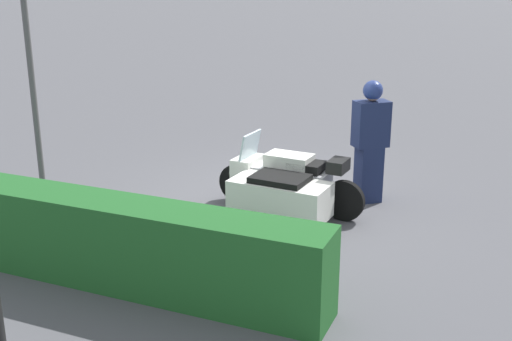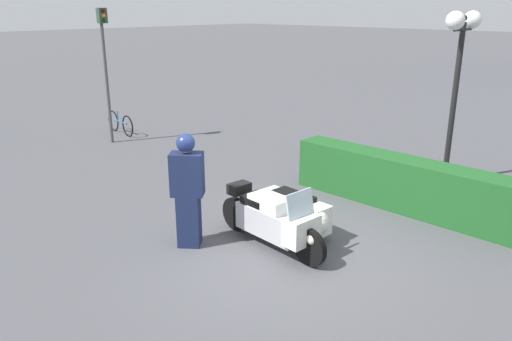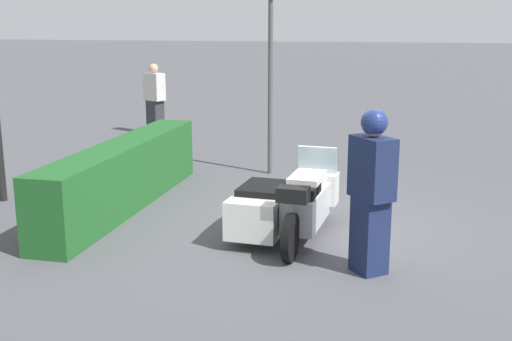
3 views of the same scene
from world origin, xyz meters
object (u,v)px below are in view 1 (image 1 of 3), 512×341
(hedge_bush_curbside, at_px, (128,245))
(officer_rider, at_px, (370,139))
(police_motorcycle, at_px, (278,188))
(traffic_light_near, at_px, (30,47))

(hedge_bush_curbside, bearing_deg, officer_rider, -115.35)
(police_motorcycle, distance_m, hedge_bush_curbside, 2.79)
(hedge_bush_curbside, xyz_separation_m, traffic_light_near, (2.69, -1.75, 1.91))
(traffic_light_near, bearing_deg, hedge_bush_curbside, -41.20)
(police_motorcycle, bearing_deg, hedge_bush_curbside, 77.74)
(hedge_bush_curbside, relative_size, traffic_light_near, 1.28)
(hedge_bush_curbside, bearing_deg, traffic_light_near, -33.04)
(officer_rider, xyz_separation_m, hedge_bush_curbside, (1.83, 3.87, -0.50))
(hedge_bush_curbside, distance_m, traffic_light_near, 3.74)
(traffic_light_near, bearing_deg, officer_rider, 16.88)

